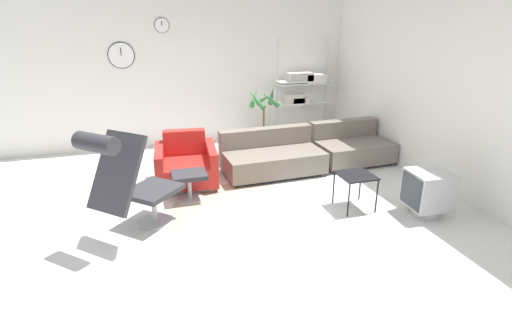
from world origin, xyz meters
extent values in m
plane|color=silver|center=(0.00, 0.00, 0.00)|extent=(12.00, 12.00, 0.00)
cube|color=silver|center=(0.00, 3.04, 1.40)|extent=(12.00, 0.06, 2.80)
cylinder|color=black|center=(-1.38, 3.00, 1.72)|extent=(0.46, 0.01, 0.46)
cylinder|color=white|center=(-1.38, 3.00, 1.72)|extent=(0.43, 0.02, 0.43)
cube|color=black|center=(-1.38, 2.98, 1.79)|extent=(0.01, 0.01, 0.13)
cylinder|color=black|center=(-0.64, 3.00, 2.22)|extent=(0.26, 0.01, 0.26)
cylinder|color=white|center=(-0.64, 3.00, 2.22)|extent=(0.25, 0.02, 0.25)
cube|color=black|center=(-0.64, 2.98, 2.26)|extent=(0.01, 0.01, 0.07)
cube|color=silver|center=(2.95, 0.00, 1.40)|extent=(0.06, 12.00, 2.80)
cylinder|color=tan|center=(-0.04, -0.20, 0.00)|extent=(1.91, 1.91, 0.01)
cylinder|color=#BCBCC1|center=(-1.12, -0.11, 0.01)|extent=(0.62, 0.62, 0.02)
cylinder|color=#BCBCC1|center=(-1.12, -0.11, 0.20)|extent=(0.06, 0.06, 0.36)
cube|color=#2D2D33|center=(-1.12, -0.11, 0.42)|extent=(0.79, 0.80, 0.06)
cube|color=#2D2D33|center=(-1.48, -0.48, 0.82)|extent=(0.70, 0.70, 0.78)
cylinder|color=#2D2D33|center=(-1.62, -0.63, 1.20)|extent=(0.47, 0.46, 0.19)
cylinder|color=#BCBCC1|center=(-0.63, 0.40, 0.01)|extent=(0.36, 0.36, 0.02)
cylinder|color=#BCBCC1|center=(-0.63, 0.40, 0.17)|extent=(0.05, 0.05, 0.31)
cube|color=#2D2D33|center=(-0.63, 0.40, 0.36)|extent=(0.46, 0.39, 0.06)
cube|color=silver|center=(-0.59, 0.97, 0.03)|extent=(0.78, 0.79, 0.06)
cube|color=red|center=(-0.59, 0.97, 0.21)|extent=(0.71, 0.94, 0.30)
cube|color=red|center=(-0.56, 1.32, 0.55)|extent=(0.65, 0.24, 0.37)
cube|color=red|center=(-0.21, 0.93, 0.31)|extent=(0.20, 0.89, 0.51)
cube|color=red|center=(-0.97, 1.00, 0.31)|extent=(0.20, 0.89, 0.51)
cube|color=black|center=(0.77, 0.99, 0.03)|extent=(1.42, 0.78, 0.05)
cube|color=#70665B|center=(0.77, 0.99, 0.21)|extent=(1.58, 0.91, 0.32)
cube|color=#70665B|center=(0.76, 1.32, 0.52)|extent=(1.56, 0.26, 0.29)
cube|color=black|center=(2.25, 1.09, 0.03)|extent=(1.14, 0.77, 0.05)
cube|color=#70665B|center=(2.25, 1.09, 0.21)|extent=(1.27, 0.90, 0.32)
cube|color=#70665B|center=(2.24, 1.42, 0.52)|extent=(1.25, 0.24, 0.29)
cube|color=black|center=(1.39, -0.48, 0.46)|extent=(0.44, 0.44, 0.02)
cylinder|color=black|center=(1.19, -0.68, 0.22)|extent=(0.02, 0.02, 0.45)
cylinder|color=black|center=(1.59, -0.68, 0.22)|extent=(0.02, 0.02, 0.45)
cylinder|color=black|center=(1.19, -0.28, 0.22)|extent=(0.02, 0.02, 0.45)
cylinder|color=black|center=(1.59, -0.28, 0.22)|extent=(0.02, 0.02, 0.45)
cylinder|color=#B7B7B7|center=(2.16, -0.91, 0.06)|extent=(0.35, 0.35, 0.11)
cube|color=#B7B7B7|center=(2.16, -0.91, 0.34)|extent=(0.51, 0.50, 0.46)
cube|color=#282D33|center=(1.92, -0.89, 0.34)|extent=(0.04, 0.41, 0.40)
cylinder|color=silver|center=(1.11, 2.49, 0.13)|extent=(0.36, 0.36, 0.26)
cylinder|color=#382819|center=(1.11, 2.49, 0.25)|extent=(0.33, 0.33, 0.02)
cylinder|color=brown|center=(1.11, 2.49, 0.52)|extent=(0.04, 0.04, 0.53)
cone|color=#2D6B33|center=(1.26, 2.47, 0.96)|extent=(0.16, 0.39, 0.42)
cone|color=#2D6B33|center=(1.15, 2.63, 0.87)|extent=(0.34, 0.18, 0.26)
cone|color=#2D6B33|center=(0.96, 2.60, 0.92)|extent=(0.33, 0.41, 0.36)
cone|color=#2D6B33|center=(0.93, 2.41, 0.92)|extent=(0.29, 0.45, 0.35)
cone|color=#2D6B33|center=(1.18, 2.32, 0.92)|extent=(0.44, 0.24, 0.36)
cylinder|color=#BCBCC1|center=(1.50, 2.82, 0.99)|extent=(0.03, 0.03, 1.98)
cylinder|color=#BCBCC1|center=(2.56, 2.82, 0.99)|extent=(0.03, 0.03, 1.98)
cube|color=white|center=(2.03, 2.70, 0.74)|extent=(1.13, 0.28, 0.02)
cube|color=white|center=(2.03, 2.70, 1.12)|extent=(1.13, 0.28, 0.02)
cube|color=white|center=(2.03, 2.70, 1.16)|extent=(1.13, 0.28, 0.02)
cube|color=beige|center=(1.93, 2.69, 0.80)|extent=(0.35, 0.24, 0.10)
cube|color=silver|center=(2.24, 2.69, 1.21)|extent=(0.41, 0.24, 0.16)
cube|color=#B7B2A8|center=(1.92, 2.69, 1.26)|extent=(0.49, 0.24, 0.16)
cube|color=beige|center=(1.80, 2.69, 0.84)|extent=(0.39, 0.24, 0.18)
camera|label=1|loc=(-1.21, -4.63, 2.36)|focal=28.00mm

